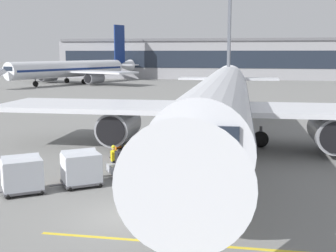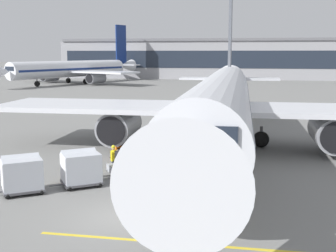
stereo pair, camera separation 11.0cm
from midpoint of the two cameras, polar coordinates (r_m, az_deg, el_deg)
name	(u,v)px [view 2 (the right image)]	position (r m, az deg, el deg)	size (l,w,h in m)	color
ground_plane	(123,216)	(19.72, -5.70, -11.53)	(600.00, 600.00, 0.00)	slate
parked_airplane	(222,102)	(32.60, 7.02, 3.13)	(33.74, 44.08, 14.50)	silver
belt_loader	(143,160)	(25.82, -3.18, -4.37)	(4.91, 4.22, 3.13)	#A3A8B2
baggage_cart_lead	(81,167)	(24.07, -11.05, -5.27)	(2.69, 2.46, 1.91)	#515156
baggage_cart_second	(22,174)	(23.60, -18.20, -5.88)	(2.69, 2.46, 1.91)	#515156
ground_crew_by_loader	(88,164)	(24.65, -10.19, -4.90)	(0.36, 0.54, 1.74)	#333847
ground_crew_by_carts	(126,157)	(26.05, -5.28, -4.02)	(0.55, 0.33, 1.74)	black
ground_crew_marshaller	(70,163)	(25.06, -12.36, -4.74)	(0.57, 0.29, 1.74)	#514C42
ground_crew_wingwalker	(114,158)	(26.00, -6.92, -4.07)	(0.27, 0.57, 1.74)	black
safety_cone_engine_keepout	(118,143)	(33.14, -6.32, -2.24)	(0.67, 0.67, 0.75)	black
safety_cone_wingtip	(116,151)	(30.37, -6.60, -3.28)	(0.71, 0.71, 0.80)	black
safety_cone_nose_mark	(123,155)	(29.29, -5.76, -3.76)	(0.69, 0.69, 0.78)	black
apron_guidance_line_lead_in	(222,151)	(32.38, 7.13, -3.18)	(0.20, 110.00, 0.01)	yellow
apron_guidance_line_stop_bar	(192,244)	(17.02, 3.32, -15.00)	(12.00, 0.20, 0.01)	yellow
terminal_building	(283,59)	(125.44, 14.64, 8.36)	(121.81, 15.37, 10.80)	#939399
distant_airplane	(74,69)	(103.99, -12.04, 7.19)	(32.93, 40.60, 14.08)	silver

